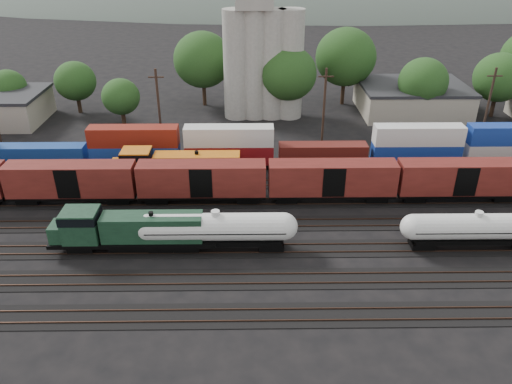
{
  "coord_description": "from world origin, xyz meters",
  "views": [
    {
      "loc": [
        1.21,
        -47.7,
        29.42
      ],
      "look_at": [
        1.84,
        2.0,
        3.0
      ],
      "focal_mm": 35.0,
      "sensor_mm": 36.0,
      "label": 1
    }
  ],
  "objects_px": {
    "tank_car_a": "(216,228)",
    "grain_silo": "(262,52)",
    "green_locomotive": "(123,229)",
    "orange_locomotive": "(173,166)"
  },
  "relations": [
    {
      "from": "green_locomotive",
      "to": "grain_silo",
      "type": "bearing_deg",
      "value": 70.04
    },
    {
      "from": "orange_locomotive",
      "to": "grain_silo",
      "type": "distance_m",
      "value": 29.88
    },
    {
      "from": "tank_car_a",
      "to": "grain_silo",
      "type": "xyz_separation_m",
      "value": [
        5.57,
        41.0,
        8.68
      ]
    },
    {
      "from": "green_locomotive",
      "to": "tank_car_a",
      "type": "bearing_deg",
      "value": 0.0
    },
    {
      "from": "tank_car_a",
      "to": "grain_silo",
      "type": "height_order",
      "value": "grain_silo"
    },
    {
      "from": "green_locomotive",
      "to": "orange_locomotive",
      "type": "height_order",
      "value": "orange_locomotive"
    },
    {
      "from": "green_locomotive",
      "to": "tank_car_a",
      "type": "distance_m",
      "value": 9.32
    },
    {
      "from": "tank_car_a",
      "to": "grain_silo",
      "type": "relative_size",
      "value": 0.57
    },
    {
      "from": "grain_silo",
      "to": "tank_car_a",
      "type": "bearing_deg",
      "value": -97.74
    },
    {
      "from": "green_locomotive",
      "to": "orange_locomotive",
      "type": "relative_size",
      "value": 0.93
    }
  ]
}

